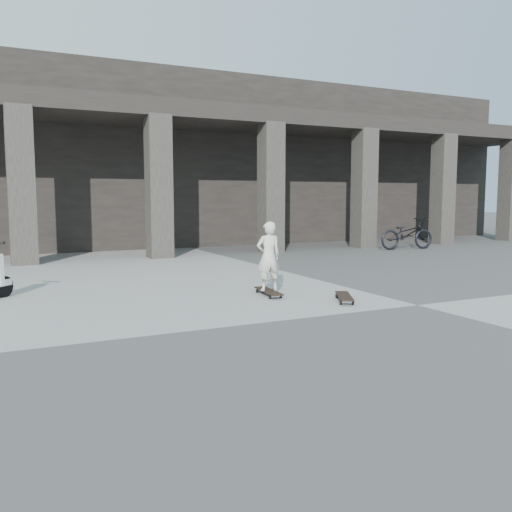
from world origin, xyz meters
name	(u,v)px	position (x,y,z in m)	size (l,w,h in m)	color
ground	(418,305)	(0.00, 0.00, 0.00)	(90.00, 90.00, 0.00)	#4B4B49
colonnade	(166,162)	(0.00, 13.77, 3.03)	(28.00, 8.82, 6.00)	black
longboard	(268,291)	(-1.75, 1.81, 0.07)	(0.31, 0.94, 0.09)	black
skateboard_spare	(344,297)	(-0.87, 0.78, 0.08)	(0.59, 0.85, 0.10)	black
child	(269,256)	(-1.75, 1.81, 0.70)	(0.44, 0.29, 1.21)	beige
bicycle	(407,234)	(6.22, 7.30, 0.51)	(0.68, 1.94, 1.02)	black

